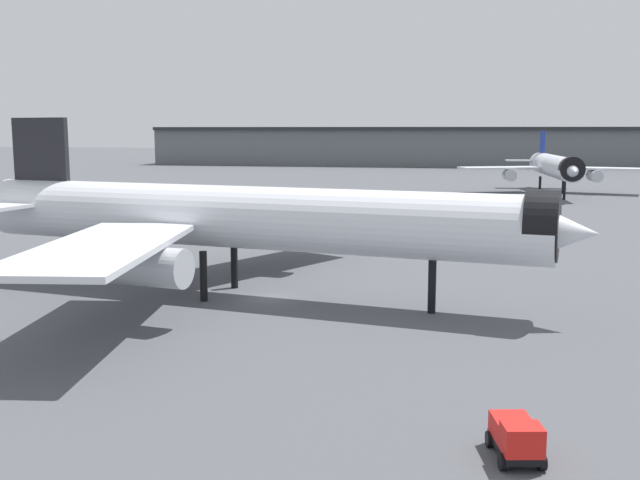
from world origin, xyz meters
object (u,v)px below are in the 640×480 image
(airliner_near_gate, at_px, (241,218))
(baggage_tug_wing, at_px, (516,437))
(airliner_far_taxiway, at_px, (554,167))
(traffic_cone_near_nose, at_px, (136,243))
(service_truck_front, at_px, (308,226))

(airliner_near_gate, height_order, baggage_tug_wing, airliner_near_gate)
(airliner_far_taxiway, height_order, traffic_cone_near_nose, airliner_far_taxiway)
(airliner_near_gate, distance_m, baggage_tug_wing, 34.48)
(airliner_near_gate, bearing_deg, service_truck_front, 102.21)
(airliner_far_taxiway, xyz_separation_m, service_truck_front, (-32.67, -75.69, -4.34))
(airliner_near_gate, xyz_separation_m, baggage_tug_wing, (22.37, -25.65, -5.56))
(baggage_tug_wing, bearing_deg, service_truck_front, -171.80)
(airliner_far_taxiway, distance_m, service_truck_front, 82.55)
(traffic_cone_near_nose, bearing_deg, service_truck_front, 34.28)
(airliner_far_taxiway, bearing_deg, baggage_tug_wing, -10.49)
(airliner_far_taxiway, height_order, service_truck_front, airliner_far_taxiway)
(traffic_cone_near_nose, bearing_deg, baggage_tug_wing, -46.78)
(baggage_tug_wing, bearing_deg, traffic_cone_near_nose, -152.64)
(airliner_near_gate, relative_size, service_truck_front, 9.69)
(traffic_cone_near_nose, bearing_deg, airliner_near_gate, -44.40)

